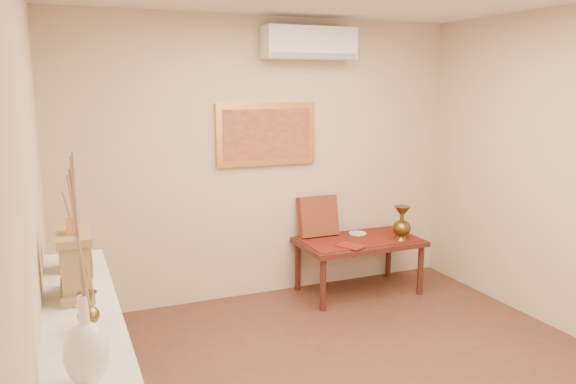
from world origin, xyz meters
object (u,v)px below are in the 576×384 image
brass_urn_tall (402,219)px  white_vase (81,271)px  low_table (359,246)px  mantel_clock (76,263)px  wooden_chest (72,249)px

brass_urn_tall → white_vase: bearing=-141.0°
brass_urn_tall → low_table: bearing=152.9°
white_vase → brass_urn_tall: 3.98m
low_table → mantel_clock: bearing=-147.6°
white_vase → low_table: 3.89m
white_vase → brass_urn_tall: white_vase is taller
brass_urn_tall → mantel_clock: bearing=-153.6°
wooden_chest → white_vase: bearing=-89.9°
low_table → wooden_chest: bearing=-155.4°
mantel_clock → wooden_chest: bearing=90.5°
wooden_chest → brass_urn_tall: bearing=18.9°
wooden_chest → low_table: size_ratio=0.20×
wooden_chest → low_table: 3.01m
brass_urn_tall → wooden_chest: (-3.05, -1.04, 0.34)m
mantel_clock → wooden_chest: 0.47m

